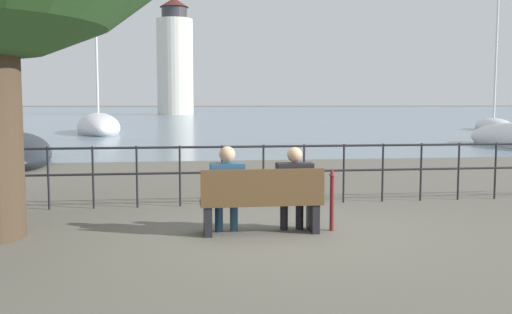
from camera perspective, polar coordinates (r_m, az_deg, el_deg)
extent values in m
plane|color=#605B51|center=(7.87, 0.50, -7.58)|extent=(1000.00, 1000.00, 0.00)
cube|color=slate|center=(167.53, -7.43, 4.71)|extent=(600.00, 300.00, 0.01)
cube|color=brown|center=(7.79, 0.50, -4.53)|extent=(1.65, 0.45, 0.05)
cube|color=brown|center=(7.55, 0.73, -2.93)|extent=(1.65, 0.04, 0.45)
cube|color=black|center=(7.76, -4.85, -6.28)|extent=(0.10, 0.41, 0.40)
cube|color=black|center=(7.97, 5.71, -5.98)|extent=(0.10, 0.41, 0.40)
cylinder|color=navy|center=(7.92, -3.73, -5.85)|extent=(0.11, 0.11, 0.45)
cylinder|color=navy|center=(7.94, -2.23, -5.82)|extent=(0.11, 0.11, 0.45)
cube|color=navy|center=(7.79, -2.93, -3.98)|extent=(0.39, 0.26, 0.14)
cube|color=navy|center=(7.67, -2.89, -2.54)|extent=(0.46, 0.24, 0.52)
sphere|color=tan|center=(7.63, -2.90, 0.27)|extent=(0.22, 0.22, 0.22)
cylinder|color=black|center=(8.03, 2.82, -5.68)|extent=(0.11, 0.11, 0.45)
cylinder|color=black|center=(8.08, 4.38, -5.63)|extent=(0.11, 0.11, 0.45)
cube|color=black|center=(7.92, 3.74, -3.83)|extent=(0.42, 0.26, 0.14)
cube|color=black|center=(7.81, 3.87, -2.45)|extent=(0.49, 0.24, 0.51)
sphere|color=tan|center=(7.77, 3.89, 0.24)|extent=(0.21, 0.21, 0.21)
cylinder|color=black|center=(10.27, -24.01, -2.03)|extent=(0.04, 0.04, 1.05)
cylinder|color=black|center=(10.09, -20.06, -2.02)|extent=(0.04, 0.04, 1.05)
cylinder|color=black|center=(9.96, -15.98, -1.99)|extent=(0.04, 0.04, 1.05)
cylinder|color=black|center=(9.88, -11.82, -1.95)|extent=(0.04, 0.04, 1.05)
cylinder|color=black|center=(9.86, -7.61, -1.90)|extent=(0.04, 0.04, 1.05)
cylinder|color=black|center=(9.88, -3.41, -1.85)|extent=(0.04, 0.04, 1.05)
cylinder|color=black|center=(9.96, 0.75, -1.78)|extent=(0.04, 0.04, 1.05)
cylinder|color=black|center=(10.10, 4.82, -1.70)|extent=(0.04, 0.04, 1.05)
cylinder|color=black|center=(10.28, 8.77, -1.62)|extent=(0.04, 0.04, 1.05)
cylinder|color=black|center=(10.51, 12.56, -1.54)|extent=(0.04, 0.04, 1.05)
cylinder|color=black|center=(10.78, 16.17, -1.45)|extent=(0.04, 0.04, 1.05)
cylinder|color=black|center=(11.09, 19.59, -1.36)|extent=(0.04, 0.04, 1.05)
cylinder|color=black|center=(11.44, 22.82, -1.27)|extent=(0.04, 0.04, 1.05)
cylinder|color=black|center=(9.87, -1.32, 1.04)|extent=(13.76, 0.04, 0.04)
cylinder|color=black|center=(9.91, -1.32, -1.51)|extent=(13.76, 0.04, 0.04)
cylinder|color=maroon|center=(8.00, 7.61, -4.61)|extent=(0.06, 0.06, 0.77)
cone|color=maroon|center=(7.93, 7.65, -1.49)|extent=(0.09, 0.09, 0.11)
ellipsoid|color=black|center=(19.90, -22.70, 0.54)|extent=(4.23, 8.76, 1.17)
cylinder|color=silver|center=(20.06, -23.17, 13.35)|extent=(0.14, 0.14, 8.22)
ellipsoid|color=silver|center=(35.59, -15.48, 2.88)|extent=(3.98, 8.99, 1.74)
cylinder|color=silver|center=(35.87, -15.73, 12.65)|extent=(0.14, 0.14, 11.14)
ellipsoid|color=silver|center=(41.30, 22.65, 2.82)|extent=(3.60, 6.38, 1.16)
cylinder|color=silver|center=(41.46, 22.92, 10.37)|extent=(0.14, 0.14, 10.22)
cylinder|color=silver|center=(93.00, -8.10, 8.88)|extent=(5.72, 5.72, 15.12)
cylinder|color=#2D2D33|center=(93.91, -8.17, 14.05)|extent=(4.01, 4.01, 1.84)
cone|color=#4C1E19|center=(94.18, -8.19, 15.05)|extent=(4.58, 4.58, 1.48)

